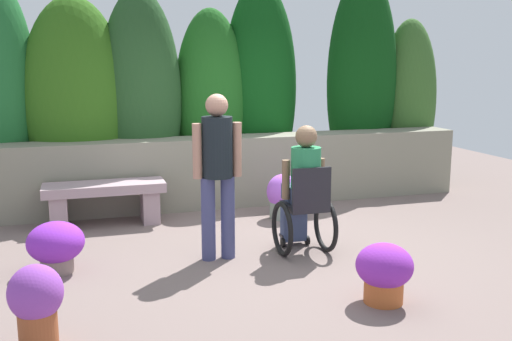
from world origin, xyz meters
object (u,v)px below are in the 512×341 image
(stone_bench, at_px, (105,197))
(flower_pot_red_accent, at_px, (36,303))
(person_standing_companion, at_px, (217,166))
(flower_pot_terracotta_by_wall, at_px, (56,245))
(flower_pot_purple_near, at_px, (283,196))
(person_in_wheelchair, at_px, (303,194))
(flower_pot_small_foreground, at_px, (384,271))

(stone_bench, xyz_separation_m, flower_pot_red_accent, (-0.60, -3.07, -0.00))
(person_standing_companion, relative_size, flower_pot_terracotta_by_wall, 3.12)
(flower_pot_terracotta_by_wall, bearing_deg, flower_pot_purple_near, 23.94)
(flower_pot_purple_near, xyz_separation_m, flower_pot_terracotta_by_wall, (-2.68, -1.19, -0.02))
(flower_pot_purple_near, bearing_deg, flower_pot_terracotta_by_wall, -156.06)
(person_in_wheelchair, bearing_deg, flower_pot_purple_near, 86.70)
(flower_pot_terracotta_by_wall, bearing_deg, person_standing_companion, -2.56)
(flower_pot_purple_near, distance_m, flower_pot_small_foreground, 2.72)
(stone_bench, distance_m, flower_pot_small_foreground, 3.69)
(flower_pot_purple_near, distance_m, flower_pot_red_accent, 3.88)
(person_in_wheelchair, xyz_separation_m, person_standing_companion, (-0.88, 0.07, 0.33))
(flower_pot_purple_near, height_order, flower_pot_terracotta_by_wall, flower_pot_purple_near)
(flower_pot_small_foreground, bearing_deg, flower_pot_red_accent, -179.62)
(person_standing_companion, relative_size, flower_pot_purple_near, 2.92)
(person_in_wheelchair, distance_m, flower_pot_terracotta_by_wall, 2.45)
(flower_pot_terracotta_by_wall, bearing_deg, flower_pot_red_accent, -92.95)
(stone_bench, xyz_separation_m, person_in_wheelchair, (1.90, -1.66, 0.28))
(person_standing_companion, bearing_deg, flower_pot_red_accent, -154.75)
(person_standing_companion, xyz_separation_m, flower_pot_purple_near, (1.14, 1.26, -0.67))
(person_in_wheelchair, distance_m, person_standing_companion, 0.94)
(person_standing_companion, xyz_separation_m, flower_pot_red_accent, (-1.62, -1.47, -0.61))
(person_in_wheelchair, xyz_separation_m, flower_pot_terracotta_by_wall, (-2.42, 0.13, -0.36))
(stone_bench, relative_size, flower_pot_purple_near, 2.53)
(person_in_wheelchair, height_order, flower_pot_terracotta_by_wall, person_in_wheelchair)
(person_in_wheelchair, bearing_deg, flower_pot_terracotta_by_wall, -175.55)
(stone_bench, xyz_separation_m, flower_pot_terracotta_by_wall, (-0.52, -1.53, -0.08))
(person_in_wheelchair, relative_size, person_standing_companion, 0.81)
(flower_pot_purple_near, relative_size, flower_pot_small_foreground, 1.13)
(stone_bench, height_order, person_standing_companion, person_standing_companion)
(stone_bench, distance_m, flower_pot_terracotta_by_wall, 1.62)
(person_standing_companion, bearing_deg, flower_pot_small_foreground, -71.33)
(flower_pot_small_foreground, bearing_deg, flower_pot_purple_near, 88.05)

